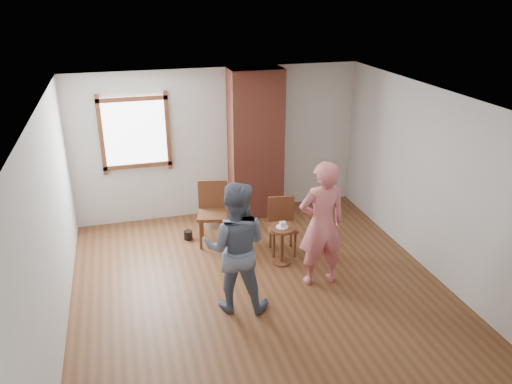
% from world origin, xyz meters
% --- Properties ---
extents(ground, '(5.50, 5.50, 0.00)m').
position_xyz_m(ground, '(0.00, 0.00, 0.00)').
color(ground, brown).
rests_on(ground, ground).
extents(room_shell, '(5.04, 5.52, 2.62)m').
position_xyz_m(room_shell, '(-0.06, 0.61, 1.81)').
color(room_shell, silver).
rests_on(room_shell, ground).
extents(brick_chimney, '(0.90, 0.50, 2.60)m').
position_xyz_m(brick_chimney, '(0.60, 2.50, 1.30)').
color(brick_chimney, '#AD523D').
rests_on(brick_chimney, ground).
extents(stoneware_crock, '(0.42, 0.42, 0.47)m').
position_xyz_m(stoneware_crock, '(-0.26, 2.23, 0.23)').
color(stoneware_crock, '#C8B590').
rests_on(stoneware_crock, ground).
extents(dark_pot, '(0.19, 0.19, 0.14)m').
position_xyz_m(dark_pot, '(-0.74, 1.82, 0.07)').
color(dark_pot, black).
rests_on(dark_pot, ground).
extents(dining_chair_left, '(0.57, 0.57, 1.00)m').
position_xyz_m(dining_chair_left, '(-0.34, 1.66, 0.56)').
color(dining_chair_left, brown).
rests_on(dining_chair_left, ground).
extents(dining_chair_right, '(0.46, 0.46, 0.87)m').
position_xyz_m(dining_chair_right, '(0.62, 1.06, 0.49)').
color(dining_chair_right, brown).
rests_on(dining_chair_right, ground).
extents(side_table, '(0.40, 0.40, 0.60)m').
position_xyz_m(side_table, '(0.50, 0.69, 0.40)').
color(side_table, brown).
rests_on(side_table, ground).
extents(cake_plate, '(0.18, 0.18, 0.01)m').
position_xyz_m(cake_plate, '(0.50, 0.69, 0.60)').
color(cake_plate, white).
rests_on(cake_plate, side_table).
extents(cake_slice, '(0.08, 0.07, 0.06)m').
position_xyz_m(cake_slice, '(0.51, 0.69, 0.64)').
color(cake_slice, silver).
rests_on(cake_slice, cake_plate).
extents(man, '(1.01, 0.89, 1.73)m').
position_xyz_m(man, '(-0.40, -0.17, 0.86)').
color(man, '#141D38').
rests_on(man, ground).
extents(person_pink, '(0.66, 0.44, 1.79)m').
position_xyz_m(person_pink, '(0.85, 0.07, 0.89)').
color(person_pink, '#DB6D73').
rests_on(person_pink, ground).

